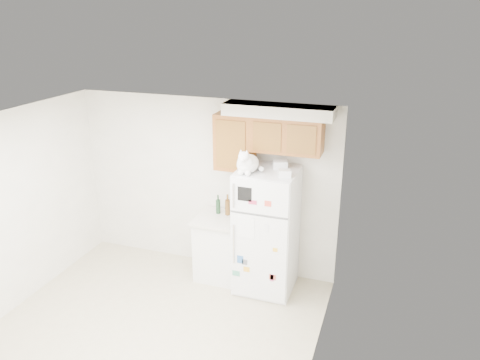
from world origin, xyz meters
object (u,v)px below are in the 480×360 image
at_px(storage_box_front, 285,173).
at_px(storage_box_back, 280,165).
at_px(refrigerator, 266,231).
at_px(bottle_amber, 228,205).
at_px(bottle_green, 218,204).
at_px(base_counter, 220,246).
at_px(cat, 247,163).

bearing_deg(storage_box_front, storage_box_back, 96.22).
distance_m(refrigerator, bottle_amber, 0.68).
height_order(storage_box_back, storage_box_front, storage_box_back).
xyz_separation_m(refrigerator, storage_box_front, (0.26, -0.16, 0.89)).
bearing_deg(bottle_green, refrigerator, -13.83).
bearing_deg(base_counter, refrigerator, -6.09).
distance_m(storage_box_back, bottle_amber, 1.01).
bearing_deg(cat, bottle_amber, 138.53).
bearing_deg(storage_box_back, bottle_amber, 156.63).
bearing_deg(refrigerator, base_counter, 173.91).
xyz_separation_m(cat, bottle_amber, (-0.40, 0.35, -0.76)).
height_order(refrigerator, bottle_amber, refrigerator).
bearing_deg(storage_box_back, refrigerator, -153.71).
bearing_deg(base_counter, storage_box_front, -13.95).
bearing_deg(bottle_amber, cat, -41.47).
bearing_deg(storage_box_back, base_counter, 164.66).
height_order(storage_box_front, bottle_green, storage_box_front).
distance_m(refrigerator, cat, 1.01).
height_order(cat, storage_box_back, cat).
distance_m(storage_box_front, bottle_green, 1.27).
xyz_separation_m(base_counter, storage_box_back, (0.82, 0.06, 1.29)).
height_order(refrigerator, storage_box_front, storage_box_front).
bearing_deg(bottle_amber, bottle_green, 178.82).
bearing_deg(storage_box_front, cat, 162.74).
xyz_separation_m(base_counter, storage_box_front, (0.95, -0.24, 1.28)).
relative_size(bottle_green, bottle_amber, 0.91).
distance_m(storage_box_back, storage_box_front, 0.32).
relative_size(cat, storage_box_back, 2.69).
distance_m(bottle_green, bottle_amber, 0.14).
bearing_deg(base_counter, bottle_green, 120.48).
bearing_deg(refrigerator, storage_box_front, -32.04).
bearing_deg(refrigerator, bottle_amber, 163.38).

